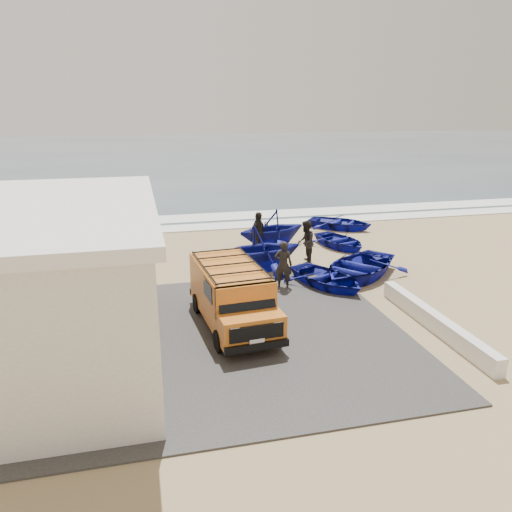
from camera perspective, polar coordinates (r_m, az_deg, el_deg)
ground at (r=17.35m, az=0.02°, el=-5.95°), size 160.00×160.00×0.00m
slab at (r=15.22m, az=-5.62°, el=-9.39°), size 12.00×10.00×0.05m
ocean at (r=71.94m, az=-10.68°, el=11.40°), size 180.00×88.00×0.01m
surf_line at (r=28.59m, az=-5.62°, el=3.33°), size 180.00×1.60×0.06m
surf_wash at (r=31.00m, az=-6.27°, el=4.38°), size 180.00×2.20×0.04m
parapet at (r=16.60m, az=19.76°, el=-7.10°), size 0.35×6.00×0.55m
van at (r=15.68m, az=-2.77°, el=-4.31°), size 2.22×4.81×2.00m
boat_near_left at (r=19.36m, az=8.12°, el=-2.50°), size 3.59×4.13×0.71m
boat_near_right at (r=20.53m, az=11.55°, el=-1.23°), size 5.43×5.25×0.92m
boat_mid_left at (r=20.82m, az=0.48°, el=0.82°), size 4.14×3.74×1.92m
boat_mid_right at (r=24.73m, az=9.57°, el=1.71°), size 3.08×3.72×0.67m
boat_far_left at (r=24.40m, az=1.83°, el=3.16°), size 4.18×3.85×1.84m
boat_far_right at (r=28.43m, az=9.61°, el=3.79°), size 4.33×4.20×0.73m
fisherman_front at (r=18.90m, az=3.15°, el=-1.00°), size 0.80×0.69×1.86m
fisherman_middle at (r=21.95m, az=5.69°, el=1.60°), size 1.06×1.15×1.92m
fisherman_back at (r=23.26m, az=0.24°, el=2.65°), size 1.17×1.16×1.98m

